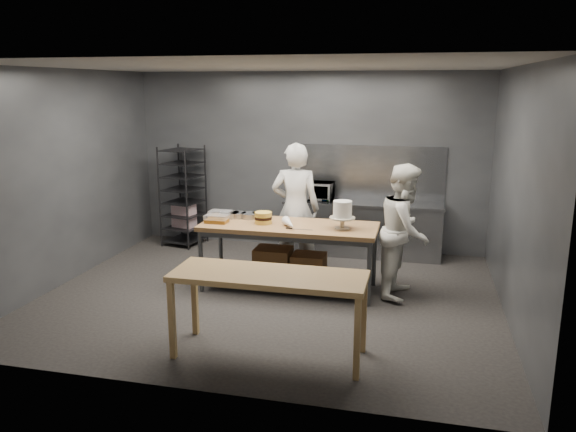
% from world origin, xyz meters
% --- Properties ---
extents(ground, '(6.00, 6.00, 0.00)m').
position_xyz_m(ground, '(0.00, 0.00, 0.00)').
color(ground, black).
rests_on(ground, ground).
extents(back_wall, '(6.00, 0.04, 3.00)m').
position_xyz_m(back_wall, '(0.00, 2.50, 1.50)').
color(back_wall, '#4C4F54').
rests_on(back_wall, ground).
extents(work_table, '(2.40, 0.90, 0.92)m').
position_xyz_m(work_table, '(0.18, 0.33, 0.57)').
color(work_table, brown).
rests_on(work_table, ground).
extents(near_counter, '(2.00, 0.70, 0.90)m').
position_xyz_m(near_counter, '(0.44, -1.65, 0.81)').
color(near_counter, '#9D7041').
rests_on(near_counter, ground).
extents(back_counter, '(2.60, 0.60, 0.90)m').
position_xyz_m(back_counter, '(1.00, 2.18, 0.45)').
color(back_counter, slate).
rests_on(back_counter, ground).
extents(splashback_panel, '(2.60, 0.02, 0.90)m').
position_xyz_m(splashback_panel, '(1.00, 2.48, 1.35)').
color(splashback_panel, slate).
rests_on(splashback_panel, back_counter).
extents(speed_rack, '(0.71, 0.75, 1.75)m').
position_xyz_m(speed_rack, '(-2.15, 2.10, 0.86)').
color(speed_rack, black).
rests_on(speed_rack, ground).
extents(chef_behind, '(0.76, 0.54, 1.96)m').
position_xyz_m(chef_behind, '(0.11, 1.05, 0.98)').
color(chef_behind, silver).
rests_on(chef_behind, ground).
extents(chef_right, '(0.80, 0.96, 1.78)m').
position_xyz_m(chef_right, '(1.73, 0.46, 0.89)').
color(chef_right, white).
rests_on(chef_right, ground).
extents(microwave, '(0.54, 0.37, 0.30)m').
position_xyz_m(microwave, '(0.22, 2.18, 1.05)').
color(microwave, black).
rests_on(microwave, back_counter).
extents(frosted_cake_stand, '(0.34, 0.34, 0.38)m').
position_xyz_m(frosted_cake_stand, '(0.92, 0.26, 1.15)').
color(frosted_cake_stand, '#BCAF96').
rests_on(frosted_cake_stand, work_table).
extents(layer_cake, '(0.24, 0.24, 0.16)m').
position_xyz_m(layer_cake, '(-0.17, 0.30, 1.00)').
color(layer_cake, gold).
rests_on(layer_cake, work_table).
extents(cake_pans, '(0.73, 0.37, 0.07)m').
position_xyz_m(cake_pans, '(-0.53, 0.57, 0.96)').
color(cake_pans, gray).
rests_on(cake_pans, work_table).
extents(piping_bag, '(0.29, 0.39, 0.12)m').
position_xyz_m(piping_bag, '(0.24, 0.13, 0.98)').
color(piping_bag, white).
rests_on(piping_bag, work_table).
extents(offset_spatula, '(0.36, 0.02, 0.02)m').
position_xyz_m(offset_spatula, '(0.33, 0.10, 0.93)').
color(offset_spatula, slate).
rests_on(offset_spatula, work_table).
extents(pastry_clamshells, '(0.35, 0.47, 0.11)m').
position_xyz_m(pastry_clamshells, '(-0.83, 0.33, 0.98)').
color(pastry_clamshells, '#99651E').
rests_on(pastry_clamshells, work_table).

